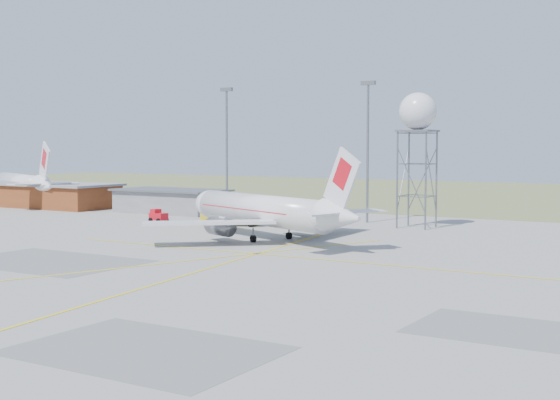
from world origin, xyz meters
The scene contains 11 objects.
ground centered at (0.00, 0.00, 0.00)m, with size 400.00×400.00×0.00m, color gray.
grass_strip centered at (0.00, 140.00, 0.01)m, with size 400.00×120.00×0.03m, color #60713E.
building_orange centered at (-75.00, 62.00, 2.17)m, with size 33.00×12.00×4.30m.
building_grey centered at (-45.00, 64.00, 1.97)m, with size 19.00×10.00×3.90m.
mast_a centered at (-35.00, 66.00, 12.07)m, with size 2.20×0.50×20.50m.
mast_b centered at (-10.00, 66.00, 12.07)m, with size 2.20×0.50×20.50m.
airliner_main centered at (-11.57, 40.87, 3.39)m, with size 31.19×29.15×11.08m.
airliner_far centered at (-81.41, 63.96, 3.67)m, with size 33.16×30.77×11.97m.
radar_tower centered at (-1.19, 62.97, 10.30)m, with size 5.07×5.07×18.36m.
fire_truck centered at (-24.03, 52.15, 1.62)m, with size 8.88×5.82×3.38m.
baggage_tug centered at (-36.21, 50.37, 0.73)m, with size 2.60×2.16×1.92m.
Camera 1 is at (38.21, -36.94, 11.19)m, focal length 50.00 mm.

